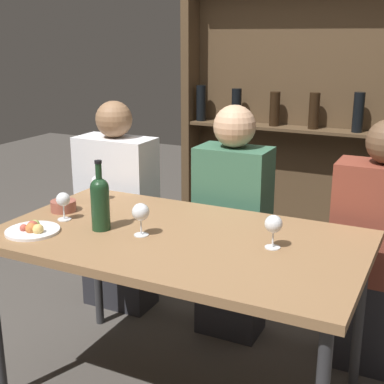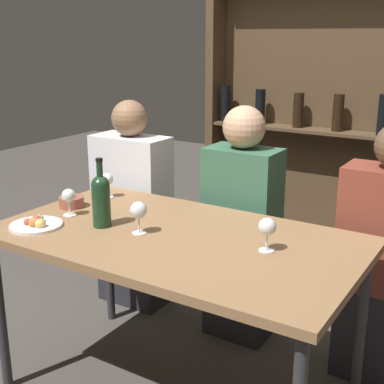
{
  "view_description": "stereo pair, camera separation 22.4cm",
  "coord_description": "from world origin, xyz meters",
  "px_view_note": "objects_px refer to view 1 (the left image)",
  "views": [
    {
      "loc": [
        0.95,
        -1.8,
        1.55
      ],
      "look_at": [
        0.0,
        0.13,
        0.91
      ],
      "focal_mm": 50.0,
      "sensor_mm": 36.0,
      "label": 1
    },
    {
      "loc": [
        1.14,
        -1.69,
        1.55
      ],
      "look_at": [
        0.0,
        0.13,
        0.91
      ],
      "focal_mm": 50.0,
      "sensor_mm": 36.0,
      "label": 2
    }
  ],
  "objects_px": {
    "wine_glass_0": "(97,183)",
    "food_plate_0": "(33,229)",
    "wine_glass_1": "(63,201)",
    "snack_bowl": "(63,205)",
    "seated_person_left": "(118,214)",
    "wine_glass_2": "(273,225)",
    "seated_person_right": "(377,258)",
    "wine_bottle": "(100,201)",
    "seated_person_center": "(232,229)",
    "wine_glass_3": "(141,213)"
  },
  "relations": [
    {
      "from": "wine_glass_1",
      "to": "food_plate_0",
      "type": "height_order",
      "value": "wine_glass_1"
    },
    {
      "from": "wine_glass_3",
      "to": "food_plate_0",
      "type": "bearing_deg",
      "value": -157.81
    },
    {
      "from": "seated_person_left",
      "to": "wine_glass_2",
      "type": "bearing_deg",
      "value": -27.52
    },
    {
      "from": "snack_bowl",
      "to": "seated_person_left",
      "type": "height_order",
      "value": "seated_person_left"
    },
    {
      "from": "seated_person_left",
      "to": "wine_glass_0",
      "type": "bearing_deg",
      "value": -69.62
    },
    {
      "from": "wine_glass_0",
      "to": "wine_glass_1",
      "type": "xyz_separation_m",
      "value": [
        0.04,
        -0.31,
        0.0
      ]
    },
    {
      "from": "wine_bottle",
      "to": "wine_glass_0",
      "type": "relative_size",
      "value": 2.38
    },
    {
      "from": "snack_bowl",
      "to": "food_plate_0",
      "type": "bearing_deg",
      "value": -76.17
    },
    {
      "from": "food_plate_0",
      "to": "seated_person_left",
      "type": "xyz_separation_m",
      "value": [
        -0.16,
        0.85,
        -0.21
      ]
    },
    {
      "from": "wine_glass_2",
      "to": "snack_bowl",
      "type": "distance_m",
      "value": 1.01
    },
    {
      "from": "wine_glass_2",
      "to": "seated_person_left",
      "type": "distance_m",
      "value": 1.27
    },
    {
      "from": "wine_glass_0",
      "to": "food_plate_0",
      "type": "height_order",
      "value": "wine_glass_0"
    },
    {
      "from": "wine_glass_3",
      "to": "food_plate_0",
      "type": "height_order",
      "value": "wine_glass_3"
    },
    {
      "from": "wine_bottle",
      "to": "food_plate_0",
      "type": "height_order",
      "value": "wine_bottle"
    },
    {
      "from": "food_plate_0",
      "to": "wine_glass_0",
      "type": "bearing_deg",
      "value": 93.17
    },
    {
      "from": "wine_glass_0",
      "to": "wine_glass_2",
      "type": "relative_size",
      "value": 0.94
    },
    {
      "from": "food_plate_0",
      "to": "seated_person_center",
      "type": "distance_m",
      "value": 1.03
    },
    {
      "from": "wine_glass_3",
      "to": "food_plate_0",
      "type": "relative_size",
      "value": 0.61
    },
    {
      "from": "wine_glass_1",
      "to": "seated_person_right",
      "type": "relative_size",
      "value": 0.1
    },
    {
      "from": "wine_bottle",
      "to": "wine_glass_3",
      "type": "xyz_separation_m",
      "value": [
        0.19,
        0.01,
        -0.03
      ]
    },
    {
      "from": "snack_bowl",
      "to": "seated_person_center",
      "type": "distance_m",
      "value": 0.86
    },
    {
      "from": "wine_glass_0",
      "to": "seated_person_right",
      "type": "xyz_separation_m",
      "value": [
        1.29,
        0.36,
        -0.29
      ]
    },
    {
      "from": "wine_glass_0",
      "to": "food_plate_0",
      "type": "relative_size",
      "value": 0.56
    },
    {
      "from": "snack_bowl",
      "to": "wine_glass_0",
      "type": "bearing_deg",
      "value": 78.75
    },
    {
      "from": "food_plate_0",
      "to": "wine_glass_1",
      "type": "bearing_deg",
      "value": 86.19
    },
    {
      "from": "wine_bottle",
      "to": "seated_person_right",
      "type": "bearing_deg",
      "value": 33.86
    },
    {
      "from": "wine_bottle",
      "to": "seated_person_center",
      "type": "xyz_separation_m",
      "value": [
        0.32,
        0.69,
        -0.3
      ]
    },
    {
      "from": "seated_person_right",
      "to": "wine_glass_0",
      "type": "bearing_deg",
      "value": -164.51
    },
    {
      "from": "wine_bottle",
      "to": "seated_person_left",
      "type": "height_order",
      "value": "seated_person_left"
    },
    {
      "from": "wine_bottle",
      "to": "wine_glass_1",
      "type": "relative_size",
      "value": 2.37
    },
    {
      "from": "wine_glass_3",
      "to": "seated_person_right",
      "type": "distance_m",
      "value": 1.12
    },
    {
      "from": "wine_glass_2",
      "to": "food_plate_0",
      "type": "distance_m",
      "value": 0.98
    },
    {
      "from": "seated_person_center",
      "to": "wine_glass_1",
      "type": "bearing_deg",
      "value": -128.74
    },
    {
      "from": "food_plate_0",
      "to": "seated_person_right",
      "type": "xyz_separation_m",
      "value": [
        1.26,
        0.85,
        -0.21
      ]
    },
    {
      "from": "snack_bowl",
      "to": "seated_person_right",
      "type": "relative_size",
      "value": 0.1
    },
    {
      "from": "wine_bottle",
      "to": "wine_glass_0",
      "type": "bearing_deg",
      "value": 127.54
    },
    {
      "from": "snack_bowl",
      "to": "seated_person_right",
      "type": "distance_m",
      "value": 1.47
    },
    {
      "from": "seated_person_left",
      "to": "seated_person_right",
      "type": "distance_m",
      "value": 1.42
    },
    {
      "from": "wine_bottle",
      "to": "wine_glass_3",
      "type": "height_order",
      "value": "wine_bottle"
    },
    {
      "from": "wine_glass_0",
      "to": "seated_person_right",
      "type": "height_order",
      "value": "seated_person_right"
    },
    {
      "from": "wine_glass_2",
      "to": "food_plate_0",
      "type": "bearing_deg",
      "value": -163.52
    },
    {
      "from": "wine_bottle",
      "to": "food_plate_0",
      "type": "distance_m",
      "value": 0.3
    },
    {
      "from": "wine_bottle",
      "to": "wine_glass_0",
      "type": "height_order",
      "value": "wine_bottle"
    },
    {
      "from": "seated_person_left",
      "to": "wine_glass_3",
      "type": "bearing_deg",
      "value": -49.64
    },
    {
      "from": "wine_glass_3",
      "to": "seated_person_left",
      "type": "distance_m",
      "value": 0.94
    },
    {
      "from": "wine_glass_3",
      "to": "snack_bowl",
      "type": "xyz_separation_m",
      "value": [
        -0.49,
        0.11,
        -0.07
      ]
    },
    {
      "from": "wine_glass_0",
      "to": "wine_glass_3",
      "type": "relative_size",
      "value": 0.91
    },
    {
      "from": "wine_glass_0",
      "to": "seated_person_center",
      "type": "height_order",
      "value": "seated_person_center"
    },
    {
      "from": "wine_glass_2",
      "to": "seated_person_right",
      "type": "distance_m",
      "value": 0.72
    },
    {
      "from": "snack_bowl",
      "to": "seated_person_center",
      "type": "height_order",
      "value": "seated_person_center"
    }
  ]
}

